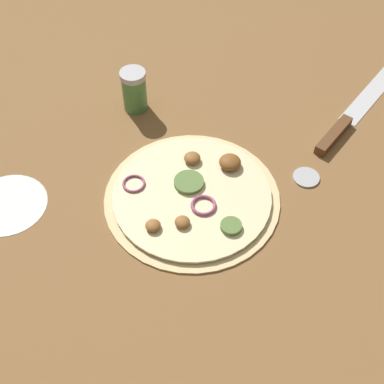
% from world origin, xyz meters
% --- Properties ---
extents(ground_plane, '(3.00, 3.00, 0.00)m').
position_xyz_m(ground_plane, '(0.00, 0.00, 0.00)').
color(ground_plane, brown).
extents(pizza, '(0.30, 0.30, 0.03)m').
position_xyz_m(pizza, '(-0.00, 0.00, 0.01)').
color(pizza, beige).
rests_on(pizza, ground_plane).
extents(knife, '(0.05, 0.34, 0.02)m').
position_xyz_m(knife, '(0.10, 0.34, 0.01)').
color(knife, silver).
rests_on(knife, ground_plane).
extents(spice_jar, '(0.05, 0.05, 0.09)m').
position_xyz_m(spice_jar, '(-0.23, 0.10, 0.04)').
color(spice_jar, '#4C7F42').
rests_on(spice_jar, ground_plane).
extents(loose_cap, '(0.05, 0.05, 0.01)m').
position_xyz_m(loose_cap, '(0.12, 0.17, 0.00)').
color(loose_cap, '#B2B2B7').
rests_on(loose_cap, ground_plane).
extents(flour_patch, '(0.13, 0.13, 0.00)m').
position_xyz_m(flour_patch, '(-0.22, -0.22, 0.00)').
color(flour_patch, white).
rests_on(flour_patch, ground_plane).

